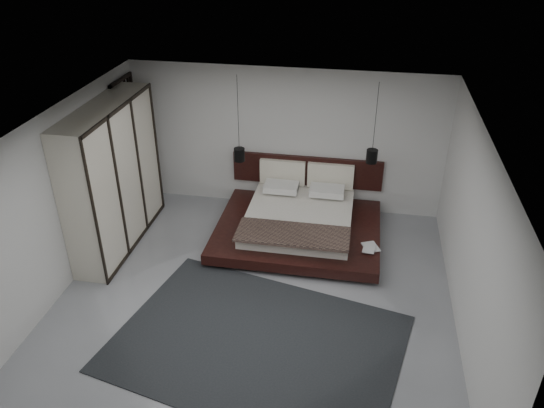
% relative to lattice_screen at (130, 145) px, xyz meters
% --- Properties ---
extents(floor, '(6.00, 6.00, 0.00)m').
position_rel_lattice_screen_xyz_m(floor, '(2.95, -2.45, -1.30)').
color(floor, '#909398').
rests_on(floor, ground).
extents(ceiling, '(6.00, 6.00, 0.00)m').
position_rel_lattice_screen_xyz_m(ceiling, '(2.95, -2.45, 1.50)').
color(ceiling, white).
rests_on(ceiling, wall_back).
extents(wall_back, '(6.00, 0.00, 6.00)m').
position_rel_lattice_screen_xyz_m(wall_back, '(2.95, 0.55, 0.10)').
color(wall_back, silver).
rests_on(wall_back, floor).
extents(wall_front, '(6.00, 0.00, 6.00)m').
position_rel_lattice_screen_xyz_m(wall_front, '(2.95, -5.45, 0.10)').
color(wall_front, silver).
rests_on(wall_front, floor).
extents(wall_left, '(0.00, 6.00, 6.00)m').
position_rel_lattice_screen_xyz_m(wall_left, '(-0.05, -2.45, 0.10)').
color(wall_left, silver).
rests_on(wall_left, floor).
extents(wall_right, '(0.00, 6.00, 6.00)m').
position_rel_lattice_screen_xyz_m(wall_right, '(5.95, -2.45, 0.10)').
color(wall_right, silver).
rests_on(wall_right, floor).
extents(lattice_screen, '(0.05, 0.90, 2.60)m').
position_rel_lattice_screen_xyz_m(lattice_screen, '(0.00, 0.00, 0.00)').
color(lattice_screen, black).
rests_on(lattice_screen, floor).
extents(bed, '(2.92, 2.45, 1.10)m').
position_rel_lattice_screen_xyz_m(bed, '(3.38, -0.55, -1.00)').
color(bed, black).
rests_on(bed, floor).
extents(book_lower, '(0.34, 0.38, 0.03)m').
position_rel_lattice_screen_xyz_m(book_lower, '(4.58, -1.22, -1.01)').
color(book_lower, '#99724C').
rests_on(book_lower, bed).
extents(book_upper, '(0.23, 0.30, 0.02)m').
position_rel_lattice_screen_xyz_m(book_upper, '(4.56, -1.25, -0.99)').
color(book_upper, '#99724C').
rests_on(book_upper, book_lower).
extents(pendant_left, '(0.20, 0.20, 1.61)m').
position_rel_lattice_screen_xyz_m(pendant_left, '(2.18, -0.07, 0.01)').
color(pendant_left, black).
rests_on(pendant_left, ceiling).
extents(pendant_right, '(0.20, 0.20, 1.45)m').
position_rel_lattice_screen_xyz_m(pendant_right, '(4.58, -0.07, 0.17)').
color(pendant_right, black).
rests_on(pendant_right, ceiling).
extents(wardrobe, '(0.61, 2.60, 2.55)m').
position_rel_lattice_screen_xyz_m(wardrobe, '(0.25, -1.29, -0.03)').
color(wardrobe, beige).
rests_on(wardrobe, floor).
extents(rug, '(4.37, 3.54, 0.02)m').
position_rel_lattice_screen_xyz_m(rug, '(3.19, -3.43, -1.29)').
color(rug, black).
rests_on(rug, floor).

